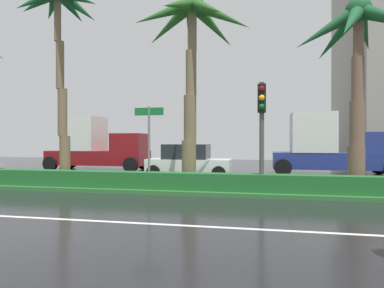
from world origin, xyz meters
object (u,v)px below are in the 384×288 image
Objects in this scene: palm_tree_centre at (192,34)px; palm_tree_centre_right at (359,43)px; box_truck_lead at (97,146)px; traffic_signal_median_right at (262,116)px; palm_tree_centre_left at (58,16)px; car_in_traffic_second at (188,162)px; box_truck_following at (331,147)px; street_name_sign at (149,136)px.

palm_tree_centre is 6.11m from palm_tree_centre_right.
palm_tree_centre_right is 1.07× the size of box_truck_lead.
box_truck_lead is (-10.55, 8.72, -1.18)m from traffic_signal_median_right.
palm_tree_centre_left is 9.87m from box_truck_lead.
traffic_signal_median_right is (2.72, -1.30, -3.35)m from palm_tree_centre.
palm_tree_centre_right is at bearing -30.98° from car_in_traffic_second.
palm_tree_centre_right is at bearing -92.46° from box_truck_following.
car_in_traffic_second is at bearing 149.02° from palm_tree_centre_right.
car_in_traffic_second is at bearing -159.37° from box_truck_following.
palm_tree_centre_right is (11.57, 0.39, -1.67)m from palm_tree_centre_left.
palm_tree_centre is 6.82m from car_in_traffic_second.
palm_tree_centre_left reaches higher than box_truck_following.
palm_tree_centre reaches higher than street_name_sign.
box_truck_lead is (-6.50, 8.65, -0.53)m from street_name_sign.
box_truck_lead is 14.22m from box_truck_following.
car_in_traffic_second is (6.77, -3.21, -0.72)m from box_truck_lead.
box_truck_following is at bearing 47.77° from palm_tree_centre.
car_in_traffic_second is at bearing -25.34° from box_truck_lead.
box_truck_following is (11.88, 7.48, -5.47)m from palm_tree_centre_left.
palm_tree_centre_left is 11.70m from palm_tree_centre_right.
palm_tree_centre_right is (6.07, -0.06, -0.72)m from palm_tree_centre.
box_truck_lead is (-13.91, 7.49, -3.80)m from palm_tree_centre_right.
street_name_sign is at bearing -10.36° from palm_tree_centre_left.
traffic_signal_median_right is (-3.36, -1.23, -2.62)m from palm_tree_centre_right.
palm_tree_centre is 2.03× the size of traffic_signal_median_right.
palm_tree_centre_right reaches higher than traffic_signal_median_right.
car_in_traffic_second is (-1.07, 4.22, -5.25)m from palm_tree_centre.
street_name_sign is 10.83m from box_truck_lead.
box_truck_following is (7.71, 8.24, -0.53)m from street_name_sign.
box_truck_lead and box_truck_following have the same top height.
palm_tree_centre_left is at bearing 169.64° from street_name_sign.
traffic_signal_median_right is 9.17m from box_truck_following.
traffic_signal_median_right is 13.74m from box_truck_lead.
street_name_sign is at bearing -53.05° from box_truck_lead.
palm_tree_centre is 1.76× the size of car_in_traffic_second.
street_name_sign is (-1.33, -1.22, -3.99)m from palm_tree_centre.
palm_tree_centre_left is 1.94× the size of car_in_traffic_second.
palm_tree_centre_right reaches higher than street_name_sign.
palm_tree_centre_left reaches higher than car_in_traffic_second.
box_truck_lead is at bearing 126.95° from street_name_sign.
street_name_sign is 5.59m from car_in_traffic_second.
traffic_signal_median_right is at bearing -55.56° from car_in_traffic_second.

